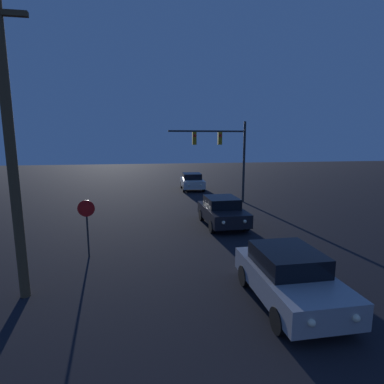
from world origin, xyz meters
TOP-DOWN VIEW (x-y plane):
  - car_near at (1.67, 7.15)m, footprint 2.02×4.10m
  - car_mid at (1.87, 15.22)m, footprint 2.08×4.13m
  - car_far at (2.20, 27.38)m, footprint 2.16×4.16m
  - traffic_signal_mast at (3.57, 21.09)m, footprint 5.72×0.30m
  - stop_sign at (-4.61, 11.66)m, footprint 0.66×0.07m
  - utility_pole at (-5.97, 8.75)m, footprint 1.50×0.28m

SIDE VIEW (x-z plane):
  - car_near at x=1.67m, z-range 0.02..1.56m
  - car_mid at x=1.87m, z-range 0.02..1.56m
  - car_far at x=2.20m, z-range 0.02..1.56m
  - stop_sign at x=-4.61m, z-range 0.44..2.77m
  - traffic_signal_mast at x=3.57m, z-range 1.04..7.03m
  - utility_pole at x=-5.97m, z-range 0.14..8.88m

